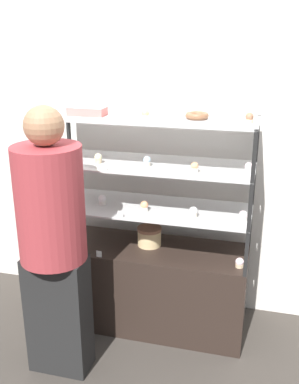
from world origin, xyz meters
TOP-DOWN VIEW (x-y plane):
  - ground_plane at (0.00, 0.00)m, footprint 20.00×20.00m
  - back_wall at (0.00, 0.39)m, footprint 8.00×0.05m
  - display_base at (0.00, 0.00)m, footprint 1.38×0.49m
  - display_riser_lower at (0.00, 0.00)m, footprint 1.38×0.49m
  - display_riser_middle at (0.00, 0.00)m, footprint 1.38×0.49m
  - display_riser_upper at (0.00, 0.00)m, footprint 1.38×0.49m
  - layer_cake_centerpiece at (-0.01, 0.04)m, footprint 0.17×0.17m
  - sheet_cake_frosted at (-0.41, -0.04)m, footprint 0.25×0.12m
  - cupcake_0 at (-0.63, -0.05)m, footprint 0.05×0.05m
  - cupcake_1 at (0.64, -0.13)m, footprint 0.05×0.05m
  - price_tag_0 at (-0.29, -0.23)m, footprint 0.04×0.00m
  - cupcake_2 at (-0.64, -0.08)m, footprint 0.05×0.05m
  - cupcake_3 at (-0.33, -0.04)m, footprint 0.05×0.05m
  - cupcake_4 at (-0.01, -0.08)m, footprint 0.05×0.05m
  - cupcake_5 at (0.32, -0.10)m, footprint 0.05×0.05m
  - cupcake_6 at (0.63, -0.09)m, footprint 0.05×0.05m
  - price_tag_1 at (-0.14, -0.23)m, footprint 0.04×0.00m
  - cupcake_7 at (-0.62, -0.10)m, footprint 0.05×0.05m
  - cupcake_8 at (-0.33, -0.08)m, footprint 0.05×0.05m
  - cupcake_9 at (0.00, -0.07)m, footprint 0.05×0.05m
  - cupcake_10 at (0.32, -0.13)m, footprint 0.05×0.05m
  - cupcake_11 at (0.64, -0.05)m, footprint 0.05×0.05m
  - price_tag_2 at (-0.24, -0.23)m, footprint 0.04×0.00m
  - cupcake_12 at (-0.62, -0.07)m, footprint 0.05×0.05m
  - cupcake_13 at (-0.01, -0.09)m, footprint 0.05×0.05m
  - cupcake_14 at (0.63, -0.06)m, footprint 0.05×0.05m
  - price_tag_3 at (-0.58, -0.23)m, footprint 0.04×0.00m
  - donut_glazed at (0.30, 0.02)m, footprint 0.15×0.15m
  - customer_figure at (-0.43, -0.60)m, footprint 0.40×0.40m

SIDE VIEW (x-z plane):
  - ground_plane at x=0.00m, z-range 0.00..0.00m
  - display_base at x=0.00m, z-range 0.00..0.62m
  - price_tag_0 at x=-0.29m, z-range 0.62..0.66m
  - cupcake_0 at x=-0.63m, z-range 0.62..0.68m
  - cupcake_1 at x=0.64m, z-range 0.62..0.68m
  - layer_cake_centerpiece at x=-0.01m, z-range 0.62..0.76m
  - customer_figure at x=-0.43m, z-range 0.06..1.75m
  - display_riser_lower at x=0.00m, z-range 0.76..1.07m
  - price_tag_1 at x=-0.14m, z-range 0.93..0.97m
  - cupcake_2 at x=-0.64m, z-range 0.93..1.00m
  - cupcake_3 at x=-0.33m, z-range 0.93..1.00m
  - cupcake_4 at x=-0.01m, z-range 0.93..1.00m
  - cupcake_5 at x=0.32m, z-range 0.93..1.00m
  - cupcake_6 at x=0.63m, z-range 0.93..1.00m
  - display_riser_middle at x=0.00m, z-range 1.07..1.37m
  - price_tag_2 at x=-0.24m, z-range 1.24..1.28m
  - cupcake_7 at x=-0.62m, z-range 1.24..1.30m
  - cupcake_8 at x=-0.33m, z-range 1.24..1.30m
  - cupcake_9 at x=0.00m, z-range 1.24..1.30m
  - cupcake_10 at x=0.32m, z-range 1.24..1.30m
  - cupcake_11 at x=0.64m, z-range 1.24..1.30m
  - back_wall at x=0.00m, z-range 0.00..2.60m
  - display_riser_upper at x=0.00m, z-range 1.37..1.68m
  - donut_glazed at x=0.30m, z-range 1.55..1.59m
  - price_tag_3 at x=-0.58m, z-range 1.55..1.59m
  - cupcake_12 at x=-0.62m, z-range 1.54..1.61m
  - cupcake_13 at x=-0.01m, z-range 1.54..1.61m
  - cupcake_14 at x=0.63m, z-range 1.54..1.61m
  - sheet_cake_frosted at x=-0.41m, z-range 1.55..1.61m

